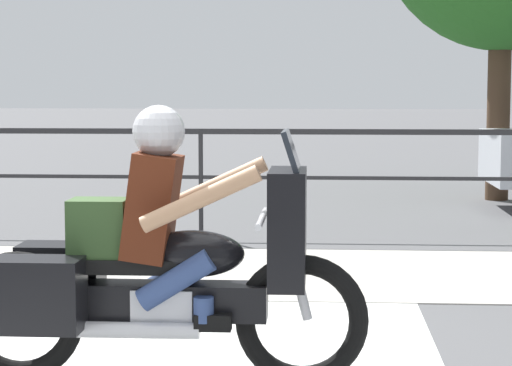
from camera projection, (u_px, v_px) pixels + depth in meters
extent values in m
cube|color=#B7B2A8|center=(173.00, 271.00, 8.91)|extent=(44.00, 2.40, 0.01)
cube|color=#232326|center=(201.00, 131.00, 10.87)|extent=(36.00, 0.04, 0.06)
cube|color=#232326|center=(201.00, 177.00, 10.92)|extent=(36.00, 0.03, 0.04)
cylinder|color=#232326|center=(201.00, 182.00, 10.93)|extent=(0.05, 0.05, 1.18)
torus|color=black|center=(302.00, 320.00, 5.51)|extent=(0.74, 0.11, 0.74)
torus|color=black|center=(19.00, 316.00, 5.61)|extent=(0.74, 0.11, 0.74)
cube|color=black|center=(159.00, 301.00, 5.55)|extent=(1.21, 0.22, 0.20)
cube|color=silver|center=(165.00, 310.00, 5.55)|extent=(0.34, 0.26, 0.26)
ellipsoid|color=black|center=(193.00, 254.00, 5.51)|extent=(0.58, 0.30, 0.26)
cube|color=black|center=(130.00, 264.00, 5.54)|extent=(0.70, 0.28, 0.08)
cube|color=black|center=(288.00, 228.00, 5.46)|extent=(0.20, 0.52, 0.64)
cube|color=#1E232B|center=(291.00, 151.00, 5.42)|extent=(0.10, 0.44, 0.24)
cylinder|color=silver|center=(262.00, 218.00, 5.47)|extent=(0.04, 0.70, 0.04)
cylinder|color=silver|center=(120.00, 330.00, 5.42)|extent=(0.87, 0.09, 0.09)
cube|color=black|center=(38.00, 295.00, 5.34)|extent=(0.48, 0.28, 0.39)
cube|color=black|center=(61.00, 277.00, 5.82)|extent=(0.48, 0.28, 0.39)
cylinder|color=silver|center=(296.00, 274.00, 5.48)|extent=(0.18, 0.06, 0.52)
cube|color=#4C1E0F|center=(152.00, 206.00, 5.50)|extent=(0.32, 0.36, 0.61)
sphere|color=tan|center=(159.00, 135.00, 5.46)|extent=(0.23, 0.23, 0.23)
sphere|color=#B7B7BC|center=(159.00, 131.00, 5.45)|extent=(0.29, 0.29, 0.29)
cylinder|color=#33477A|center=(176.00, 280.00, 5.38)|extent=(0.44, 0.13, 0.34)
cylinder|color=#33477A|center=(204.00, 309.00, 5.38)|extent=(0.11, 0.11, 0.14)
cube|color=black|center=(213.00, 322.00, 5.39)|extent=(0.20, 0.10, 0.09)
cylinder|color=#33477A|center=(184.00, 270.00, 5.68)|extent=(0.44, 0.13, 0.34)
cylinder|color=#33477A|center=(210.00, 298.00, 5.68)|extent=(0.11, 0.11, 0.14)
cube|color=black|center=(219.00, 309.00, 5.69)|extent=(0.20, 0.10, 0.09)
cylinder|color=tan|center=(200.00, 199.00, 5.17)|extent=(0.64, 0.09, 0.36)
cylinder|color=tan|center=(213.00, 187.00, 5.77)|extent=(0.64, 0.09, 0.36)
cube|color=#2D4723|center=(99.00, 229.00, 5.53)|extent=(0.32, 0.25, 0.33)
cylinder|color=#473323|center=(499.00, 108.00, 14.25)|extent=(0.33, 0.33, 2.63)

